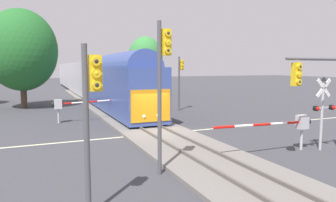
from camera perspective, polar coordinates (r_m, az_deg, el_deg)
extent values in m
plane|color=#3D3D42|center=(19.73, -2.10, -6.10)|extent=(220.00, 220.00, 0.00)
cube|color=beige|center=(19.73, -2.10, -6.08)|extent=(44.00, 0.20, 0.01)
cube|color=slate|center=(19.71, -2.10, -5.84)|extent=(4.40, 80.00, 0.18)
cube|color=#56514C|center=(19.44, -4.08, -5.54)|extent=(0.10, 80.00, 0.14)
cube|color=#56514C|center=(19.94, -0.17, -5.22)|extent=(0.10, 80.00, 0.14)
cube|color=#384C93|center=(28.57, -9.14, 2.27)|extent=(3.00, 17.20, 3.90)
cube|color=orange|center=(20.41, -3.18, -0.89)|extent=(2.76, 0.08, 2.15)
cylinder|color=#384C93|center=(28.50, -9.20, 5.94)|extent=(2.76, 15.48, 2.76)
sphere|color=#F4F2CC|center=(20.33, -4.48, -2.87)|extent=(0.24, 0.24, 0.24)
sphere|color=#F4F2CC|center=(20.67, -1.85, -2.70)|extent=(0.24, 0.24, 0.24)
cube|color=silver|center=(47.93, -14.95, 4.15)|extent=(3.00, 20.50, 4.60)
cube|color=black|center=(48.16, -13.18, 4.56)|extent=(0.04, 18.45, 0.90)
cube|color=gold|center=(48.23, -13.12, 2.84)|extent=(0.04, 18.86, 0.36)
cube|color=silver|center=(69.17, -17.55, 4.66)|extent=(3.00, 20.50, 4.60)
cube|color=black|center=(69.33, -16.31, 4.95)|extent=(0.04, 18.45, 0.90)
cube|color=gold|center=(69.37, -16.26, 3.75)|extent=(0.04, 18.86, 0.36)
cylinder|color=#B7B7BC|center=(17.33, 23.41, -6.49)|extent=(0.14, 0.14, 1.10)
cube|color=#B7B7BC|center=(17.16, 23.54, -3.56)|extent=(0.56, 0.40, 0.70)
sphere|color=black|center=(17.42, 24.33, -3.46)|extent=(0.36, 0.36, 0.36)
cylinder|color=red|center=(16.79, 22.32, -3.68)|extent=(1.04, 0.12, 0.14)
cylinder|color=white|center=(16.07, 19.72, -3.93)|extent=(1.04, 0.12, 0.14)
cylinder|color=red|center=(15.38, 16.87, -4.19)|extent=(1.04, 0.12, 0.14)
cylinder|color=white|center=(14.73, 13.76, -4.47)|extent=(1.04, 0.12, 0.14)
cylinder|color=red|center=(14.13, 10.38, -4.76)|extent=(1.04, 0.12, 0.14)
sphere|color=red|center=(13.85, 8.58, -4.90)|extent=(0.14, 0.14, 0.14)
cylinder|color=#B2B2B7|center=(17.47, 26.52, -2.48)|extent=(0.14, 0.14, 3.54)
cube|color=white|center=(17.32, 26.80, 2.16)|extent=(0.98, 0.05, 0.98)
cube|color=white|center=(17.32, 26.80, 2.16)|extent=(0.98, 0.05, 0.98)
cube|color=#B2B2B7|center=(17.42, 26.59, -1.10)|extent=(1.10, 0.08, 0.08)
cylinder|color=black|center=(16.94, 25.64, -1.24)|extent=(0.26, 0.18, 0.26)
cylinder|color=black|center=(17.78, 27.98, -1.03)|extent=(0.26, 0.18, 0.26)
sphere|color=red|center=(16.87, 25.90, -1.28)|extent=(0.20, 0.20, 0.20)
sphere|color=red|center=(17.72, 28.23, -1.07)|extent=(0.20, 0.20, 0.20)
cone|color=black|center=(17.31, 26.83, 3.72)|extent=(0.28, 0.28, 0.22)
cylinder|color=#B7B7BC|center=(24.74, -19.57, -2.63)|extent=(0.14, 0.14, 1.10)
cube|color=#B7B7BC|center=(24.62, -19.65, -0.56)|extent=(0.56, 0.40, 0.70)
sphere|color=black|center=(24.61, -20.46, -0.60)|extent=(0.36, 0.36, 0.36)
cylinder|color=red|center=(24.66, -18.52, -0.48)|extent=(0.98, 0.12, 0.15)
cylinder|color=white|center=(24.75, -16.27, -0.30)|extent=(0.98, 0.12, 0.15)
cylinder|color=red|center=(24.88, -14.04, -0.13)|extent=(0.98, 0.12, 0.15)
cylinder|color=white|center=(25.05, -11.83, 0.05)|extent=(0.98, 0.12, 0.15)
cylinder|color=red|center=(25.26, -9.66, 0.22)|extent=(0.98, 0.12, 0.15)
sphere|color=red|center=(25.37, -8.59, 0.30)|extent=(0.14, 0.14, 0.14)
cylinder|color=#4C4C51|center=(8.92, -14.81, -5.54)|extent=(0.16, 0.16, 4.86)
cube|color=gold|center=(8.79, -13.29, 5.03)|extent=(0.34, 0.26, 1.00)
sphere|color=#262626|center=(8.64, -13.17, 7.14)|extent=(0.20, 0.20, 0.20)
cylinder|color=gold|center=(8.61, -13.14, 7.14)|extent=(0.24, 0.10, 0.24)
sphere|color=yellow|center=(8.64, -13.12, 5.02)|extent=(0.20, 0.20, 0.20)
cylinder|color=gold|center=(8.61, -13.08, 5.02)|extent=(0.24, 0.10, 0.24)
sphere|color=#262626|center=(8.65, -13.07, 2.90)|extent=(0.20, 0.20, 0.20)
cylinder|color=gold|center=(8.62, -13.03, 2.89)|extent=(0.24, 0.10, 0.24)
cylinder|color=#4C4C51|center=(11.93, -1.59, 0.31)|extent=(0.16, 0.16, 5.97)
cube|color=gold|center=(12.01, -0.36, 10.79)|extent=(0.34, 0.26, 1.00)
sphere|color=#262626|center=(11.91, -0.07, 12.38)|extent=(0.20, 0.20, 0.20)
cylinder|color=gold|center=(11.88, -0.01, 12.39)|extent=(0.24, 0.10, 0.24)
sphere|color=yellow|center=(11.88, -0.07, 10.85)|extent=(0.20, 0.20, 0.20)
cylinder|color=gold|center=(11.85, -0.01, 10.86)|extent=(0.24, 0.10, 0.24)
sphere|color=#262626|center=(11.85, -0.07, 9.30)|extent=(0.20, 0.20, 0.20)
cylinder|color=gold|center=(11.83, -0.01, 9.31)|extent=(0.24, 0.10, 0.24)
cylinder|color=#4C4C51|center=(15.37, 26.27, 6.94)|extent=(3.91, 0.12, 0.12)
cube|color=gold|center=(14.35, 22.57, 4.60)|extent=(0.34, 0.26, 1.00)
sphere|color=#262626|center=(14.25, 23.06, 5.86)|extent=(0.20, 0.20, 0.20)
cylinder|color=gold|center=(14.23, 23.15, 5.85)|extent=(0.24, 0.10, 0.24)
sphere|color=yellow|center=(14.25, 23.01, 4.57)|extent=(0.20, 0.20, 0.20)
cylinder|color=gold|center=(14.23, 23.09, 4.57)|extent=(0.24, 0.10, 0.24)
sphere|color=#262626|center=(14.26, 22.95, 3.29)|extent=(0.20, 0.20, 0.20)
cylinder|color=gold|center=(14.24, 23.04, 3.28)|extent=(0.24, 0.10, 0.24)
cylinder|color=#4C4C51|center=(30.07, 2.06, 3.20)|extent=(0.16, 0.16, 5.23)
cube|color=gold|center=(30.15, 2.55, 6.66)|extent=(0.34, 0.26, 1.00)
sphere|color=#262626|center=(30.02, 2.68, 7.28)|extent=(0.20, 0.20, 0.20)
cylinder|color=gold|center=(29.99, 2.71, 7.28)|extent=(0.24, 0.10, 0.24)
sphere|color=yellow|center=(30.02, 2.68, 6.67)|extent=(0.20, 0.20, 0.20)
cylinder|color=gold|center=(29.99, 2.70, 6.67)|extent=(0.24, 0.10, 0.24)
sphere|color=#262626|center=(30.01, 2.68, 6.05)|extent=(0.20, 0.20, 0.20)
cylinder|color=gold|center=(29.99, 2.70, 6.05)|extent=(0.24, 0.10, 0.24)
cylinder|color=#4C3828|center=(35.19, -25.09, 1.11)|extent=(0.60, 0.60, 2.83)
ellipsoid|color=#236628|center=(35.12, -25.44, 8.49)|extent=(7.07, 7.07, 8.31)
cylinder|color=#4C3828|center=(44.29, -4.14, 2.92)|extent=(0.47, 0.47, 3.29)
ellipsoid|color=#38843D|center=(44.24, -4.18, 7.96)|extent=(4.85, 4.85, 6.01)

